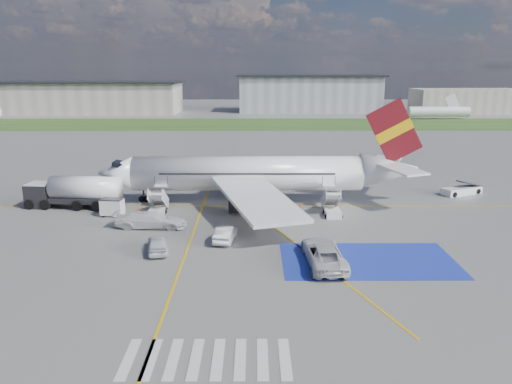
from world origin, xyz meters
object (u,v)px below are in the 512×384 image
belt_loader (462,191)px  van_white_b (150,217)px  fuel_tanker (75,194)px  van_white_a (324,250)px  car_silver_a (158,244)px  airliner (261,173)px  gpu_cart (112,208)px  car_silver_b (226,233)px

belt_loader → van_white_b: size_ratio=1.09×
fuel_tanker → van_white_a: size_ratio=1.76×
car_silver_a → van_white_a: bearing=157.9°
belt_loader → van_white_a: 29.88m
car_silver_a → belt_loader: bearing=-161.2°
car_silver_a → van_white_b: size_ratio=0.81×
airliner → van_white_b: 14.56m
gpu_cart → van_white_b: 6.19m
belt_loader → van_white_b: 37.97m
gpu_cart → fuel_tanker: bearing=152.9°
airliner → van_white_a: 19.30m
car_silver_b → van_white_a: (8.10, -5.32, 0.42)m
fuel_tanker → van_white_a: bearing=-27.3°
fuel_tanker → car_silver_a: size_ratio=2.50×
gpu_cart → van_white_b: (4.77, -3.94, 0.19)m
belt_loader → car_silver_b: bearing=-173.9°
fuel_tanker → belt_loader: bearing=12.7°
gpu_cart → van_white_b: size_ratio=0.46×
belt_loader → car_silver_a: belt_loader is taller
gpu_cart → car_silver_a: bearing=-51.0°
airliner → van_white_b: (-10.85, -9.43, -2.36)m
airliner → belt_loader: airliner is taller
car_silver_a → car_silver_b: size_ratio=0.98×
belt_loader → car_silver_b: (-28.13, -16.84, 0.29)m
airliner → van_white_a: airliner is taller
car_silver_b → van_white_a: size_ratio=0.72×
gpu_cart → belt_loader: (40.43, 9.09, -0.42)m
van_white_b → van_white_a: bearing=-117.1°
airliner → car_silver_a: (-8.91, -15.95, -2.67)m
airliner → car_silver_a: size_ratio=8.66×
car_silver_b → van_white_b: 8.44m
fuel_tanker → car_silver_a: 18.15m
gpu_cart → belt_loader: gpu_cart is taller
airliner → van_white_a: (4.78, -18.56, -2.26)m
airliner → belt_loader: (24.81, 3.60, -2.97)m
fuel_tanker → car_silver_b: size_ratio=2.46×
gpu_cart → van_white_a: van_white_a is taller
van_white_b → fuel_tanker: bearing=56.6°
belt_loader → van_white_a: bearing=-156.9°
car_silver_a → van_white_a: van_white_a is taller
fuel_tanker → car_silver_a: bearing=-44.1°
fuel_tanker → gpu_cart: fuel_tanker is taller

